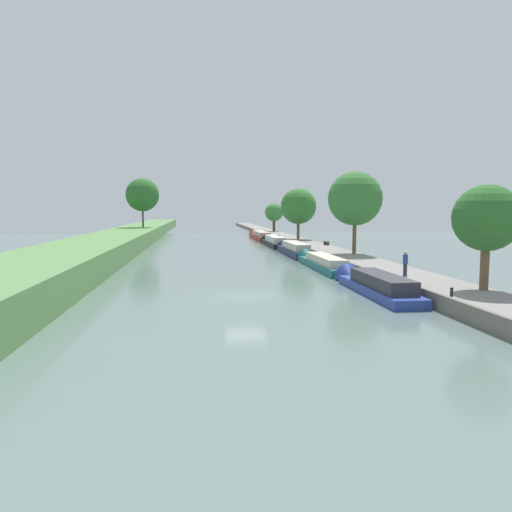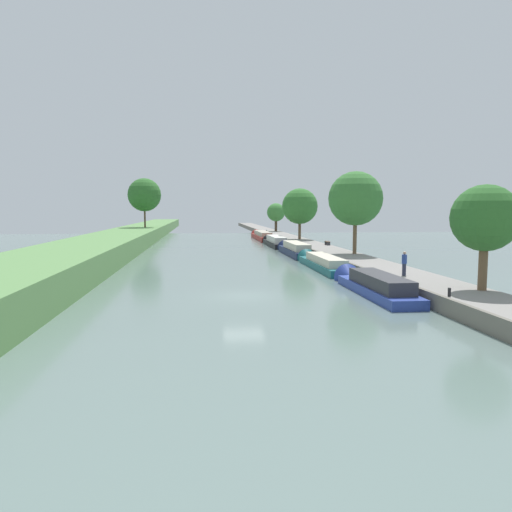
{
  "view_description": "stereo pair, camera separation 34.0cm",
  "coord_description": "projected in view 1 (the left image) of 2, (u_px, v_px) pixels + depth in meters",
  "views": [
    {
      "loc": [
        -2.91,
        -29.49,
        5.37
      ],
      "look_at": [
        2.5,
        15.23,
        1.0
      ],
      "focal_mm": 33.85,
      "sensor_mm": 36.0,
      "label": 1
    },
    {
      "loc": [
        -2.57,
        -29.53,
        5.37
      ],
      "look_at": [
        2.5,
        15.23,
        1.0
      ],
      "focal_mm": 33.85,
      "sensor_mm": 36.0,
      "label": 2
    }
  ],
  "objects": [
    {
      "name": "tree_rightbank_near",
      "position": [
        487.0,
        219.0,
        26.69
      ],
      "size": [
        3.7,
        3.7,
        5.88
      ],
      "color": "brown",
      "rests_on": "right_towpath"
    },
    {
      "name": "tree_rightbank_far",
      "position": [
        274.0,
        212.0,
        98.93
      ],
      "size": [
        3.73,
        3.73,
        5.75
      ],
      "color": "#4C3828",
      "rests_on": "right_towpath"
    },
    {
      "name": "person_walking",
      "position": [
        405.0,
        263.0,
        32.83
      ],
      "size": [
        0.34,
        0.34,
        1.66
      ],
      "color": "#282D42",
      "rests_on": "right_towpath"
    },
    {
      "name": "right_towpath",
      "position": [
        426.0,
        285.0,
        31.38
      ],
      "size": [
        3.84,
        260.0,
        0.87
      ],
      "color": "gray",
      "rests_on": "ground_plane"
    },
    {
      "name": "tree_rightbank_midfar",
      "position": [
        298.0,
        206.0,
        72.22
      ],
      "size": [
        5.33,
        5.33,
        7.63
      ],
      "color": "brown",
      "rests_on": "right_towpath"
    },
    {
      "name": "left_grassy_bank",
      "position": [
        12.0,
        283.0,
        28.26
      ],
      "size": [
        7.78,
        260.0,
        2.13
      ],
      "color": "#5B894C",
      "rests_on": "ground_plane"
    },
    {
      "name": "tree_rightbank_midnear",
      "position": [
        355.0,
        199.0,
        48.52
      ],
      "size": [
        5.45,
        5.45,
        8.31
      ],
      "color": "brown",
      "rests_on": "right_towpath"
    },
    {
      "name": "mooring_bollard_far",
      "position": [
        265.0,
        231.0,
        94.69
      ],
      "size": [
        0.16,
        0.16,
        0.45
      ],
      "color": "black",
      "rests_on": "right_towpath"
    },
    {
      "name": "narrowboat_black",
      "position": [
        273.0,
        242.0,
        70.97
      ],
      "size": [
        2.05,
        13.69,
        2.17
      ],
      "color": "black",
      "rests_on": "ground_plane"
    },
    {
      "name": "park_bench",
      "position": [
        326.0,
        242.0,
        61.06
      ],
      "size": [
        0.44,
        1.5,
        0.47
      ],
      "color": "#333338",
      "rests_on": "right_towpath"
    },
    {
      "name": "narrowboat_teal",
      "position": [
        321.0,
        262.0,
        44.16
      ],
      "size": [
        1.99,
        13.28,
        1.91
      ],
      "color": "#195B60",
      "rests_on": "ground_plane"
    },
    {
      "name": "mooring_bollard_near",
      "position": [
        452.0,
        292.0,
        25.08
      ],
      "size": [
        0.16,
        0.16,
        0.45
      ],
      "color": "black",
      "rests_on": "right_towpath"
    },
    {
      "name": "ground_plane",
      "position": [
        246.0,
        296.0,
        30.01
      ],
      "size": [
        160.0,
        160.0,
        0.0
      ],
      "primitive_type": "plane",
      "color": "slate"
    },
    {
      "name": "tree_leftbank_downstream",
      "position": [
        142.0,
        195.0,
        86.19
      ],
      "size": [
        5.92,
        5.92,
        8.78
      ],
      "color": "brown",
      "rests_on": "left_grassy_bank"
    },
    {
      "name": "narrowboat_blue",
      "position": [
        373.0,
        284.0,
        31.15
      ],
      "size": [
        2.09,
        11.31,
        2.08
      ],
      "color": "#283D93",
      "rests_on": "ground_plane"
    },
    {
      "name": "stone_quay",
      "position": [
        396.0,
        286.0,
        31.13
      ],
      "size": [
        0.25,
        260.0,
        0.92
      ],
      "color": "#6B665B",
      "rests_on": "ground_plane"
    },
    {
      "name": "narrowboat_red",
      "position": [
        260.0,
        236.0,
        86.42
      ],
      "size": [
        2.19,
        17.3,
        2.16
      ],
      "color": "maroon",
      "rests_on": "ground_plane"
    },
    {
      "name": "narrowboat_navy",
      "position": [
        293.0,
        249.0,
        57.1
      ],
      "size": [
        2.05,
        13.02,
        2.15
      ],
      "color": "#141E42",
      "rests_on": "ground_plane"
    }
  ]
}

